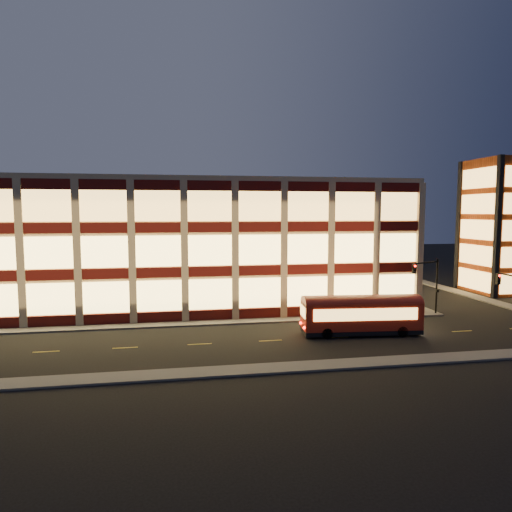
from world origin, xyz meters
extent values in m
plane|color=black|center=(0.00, 0.00, 0.00)|extent=(200.00, 200.00, 0.00)
cube|color=#514F4C|center=(-3.00, 1.00, 0.07)|extent=(54.00, 2.00, 0.15)
cube|color=#514F4C|center=(23.00, 17.00, 0.07)|extent=(2.00, 30.00, 0.15)
cube|color=#514F4C|center=(34.00, 17.00, 0.07)|extent=(2.00, 30.00, 0.15)
cube|color=#514F4C|center=(0.00, -13.00, 0.07)|extent=(100.00, 2.00, 0.15)
cube|color=tan|center=(-3.00, 17.00, 7.00)|extent=(50.00, 30.00, 14.00)
cube|color=tan|center=(-3.00, 17.00, 14.25)|extent=(50.40, 30.40, 0.50)
cube|color=#470C0A|center=(-3.00, 1.88, 0.65)|extent=(50.10, 0.25, 1.00)
cube|color=#FFD36B|center=(-3.00, 1.90, 2.75)|extent=(49.00, 0.20, 3.00)
cube|color=#470C0A|center=(22.12, 17.00, 0.65)|extent=(0.25, 30.10, 1.00)
cube|color=#FFD36B|center=(22.10, 17.00, 2.75)|extent=(0.20, 29.00, 3.00)
cube|color=#470C0A|center=(-3.00, 1.88, 5.05)|extent=(50.10, 0.25, 1.00)
cube|color=#FFD36B|center=(-3.00, 1.90, 7.15)|extent=(49.00, 0.20, 3.00)
cube|color=#470C0A|center=(22.12, 17.00, 5.05)|extent=(0.25, 30.10, 1.00)
cube|color=#FFD36B|center=(22.10, 17.00, 7.15)|extent=(0.20, 29.00, 3.00)
cube|color=#470C0A|center=(-3.00, 1.88, 9.45)|extent=(50.10, 0.25, 1.00)
cube|color=#FFD36B|center=(-3.00, 1.90, 11.55)|extent=(49.00, 0.20, 3.00)
cube|color=#470C0A|center=(22.12, 17.00, 9.45)|extent=(0.25, 30.10, 1.00)
cube|color=#FFD36B|center=(22.10, 17.00, 11.55)|extent=(0.20, 29.00, 3.00)
cube|color=#8C3814|center=(40.00, 12.00, 9.00)|extent=(8.00, 8.00, 18.00)
cube|color=black|center=(36.00, 8.00, 9.00)|extent=(0.60, 0.60, 18.00)
cube|color=black|center=(36.00, 16.00, 9.00)|extent=(0.60, 0.60, 18.00)
cube|color=black|center=(44.00, 16.00, 9.00)|extent=(0.60, 0.60, 18.00)
cube|color=#FAB957|center=(35.92, 12.00, 1.80)|extent=(0.16, 6.60, 2.60)
cube|color=#FAB957|center=(35.92, 12.00, 5.20)|extent=(0.16, 6.60, 2.60)
cube|color=#FAB957|center=(35.92, 12.00, 8.60)|extent=(0.16, 6.60, 2.60)
cube|color=#FAB957|center=(35.92, 12.00, 12.00)|extent=(0.16, 6.60, 2.60)
cube|color=#FAB957|center=(35.92, 12.00, 15.40)|extent=(0.16, 6.60, 2.60)
cylinder|color=black|center=(23.50, 0.80, 3.00)|extent=(0.18, 0.18, 6.00)
cylinder|color=black|center=(21.75, 0.05, 5.70)|extent=(3.56, 1.63, 0.14)
cube|color=black|center=(20.00, -0.70, 5.20)|extent=(0.32, 0.32, 0.95)
sphere|color=#FF0C05|center=(20.00, -0.88, 5.50)|extent=(0.20, 0.20, 0.20)
cube|color=black|center=(23.50, 0.60, 2.60)|extent=(0.25, 0.18, 0.28)
cube|color=black|center=(23.50, -8.50, 5.20)|extent=(0.32, 0.32, 0.95)
sphere|color=#FF0C05|center=(23.50, -8.68, 5.50)|extent=(0.20, 0.20, 0.20)
cube|color=#991708|center=(12.40, -5.37, 1.79)|extent=(10.69, 3.50, 2.42)
cube|color=black|center=(12.40, -5.37, 0.37)|extent=(10.69, 3.50, 0.37)
cylinder|color=black|center=(8.95, -6.24, 0.47)|extent=(0.97, 0.39, 0.95)
cylinder|color=black|center=(9.15, -3.94, 0.47)|extent=(0.97, 0.39, 0.95)
cylinder|color=black|center=(15.65, -6.81, 0.47)|extent=(0.97, 0.39, 0.95)
cylinder|color=black|center=(15.85, -4.50, 0.47)|extent=(0.97, 0.39, 0.95)
cube|color=#FAB957|center=(12.29, -6.71, 2.10)|extent=(9.22, 0.83, 1.05)
cube|color=#FAB957|center=(12.51, -4.04, 2.10)|extent=(9.22, 0.83, 1.05)
camera|label=1|loc=(-3.74, -43.20, 10.94)|focal=32.00mm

